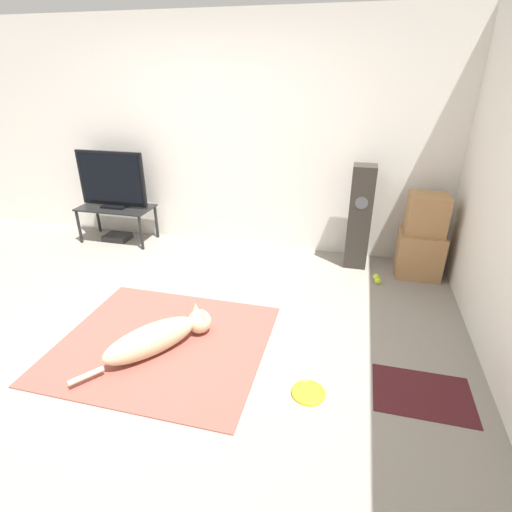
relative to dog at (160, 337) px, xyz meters
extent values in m
plane|color=gray|center=(-0.19, 0.12, -0.13)|extent=(12.00, 12.00, 0.00)
cube|color=silver|center=(-0.19, 2.22, 1.14)|extent=(8.00, 0.06, 2.55)
cube|color=#934C42|center=(-0.03, 0.09, -0.13)|extent=(1.62, 1.43, 0.01)
ellipsoid|color=beige|center=(-0.04, -0.06, 0.00)|extent=(0.61, 0.73, 0.25)
sphere|color=beige|center=(0.21, 0.29, -0.02)|extent=(0.20, 0.20, 0.20)
cone|color=beige|center=(0.17, 0.32, 0.09)|extent=(0.06, 0.06, 0.09)
cone|color=beige|center=(0.26, 0.26, 0.09)|extent=(0.06, 0.06, 0.09)
cylinder|color=beige|center=(-0.33, -0.46, -0.07)|extent=(0.18, 0.22, 0.04)
cylinder|color=yellow|center=(1.17, -0.18, -0.12)|extent=(0.23, 0.23, 0.02)
torus|color=yellow|center=(1.17, -0.18, -0.12)|extent=(0.23, 0.23, 0.02)
cube|color=#A87A4C|center=(2.06, 1.85, 0.10)|extent=(0.44, 0.39, 0.47)
cube|color=#A87A4C|center=(2.06, 1.86, 0.53)|extent=(0.38, 0.33, 0.40)
cube|color=#2D2823|center=(1.42, 1.92, 0.42)|extent=(0.24, 0.24, 1.11)
cylinder|color=#4C4C51|center=(1.42, 1.80, 0.62)|extent=(0.13, 0.00, 0.13)
cube|color=black|center=(-1.51, 1.91, 0.30)|extent=(0.91, 0.45, 0.02)
cylinder|color=black|center=(-1.94, 1.71, 0.08)|extent=(0.04, 0.04, 0.42)
cylinder|color=black|center=(-1.09, 1.71, 0.08)|extent=(0.04, 0.04, 0.42)
cylinder|color=black|center=(-1.94, 2.11, 0.08)|extent=(0.04, 0.04, 0.42)
cylinder|color=black|center=(-1.09, 2.11, 0.08)|extent=(0.04, 0.04, 0.42)
cube|color=black|center=(-1.51, 1.91, 0.32)|extent=(0.30, 0.20, 0.03)
cube|color=black|center=(-1.51, 1.92, 0.66)|extent=(0.86, 0.04, 0.65)
cube|color=black|center=(-1.51, 1.90, 0.66)|extent=(0.79, 0.01, 0.59)
sphere|color=#C6E033|center=(1.50, 1.83, -0.10)|extent=(0.07, 0.07, 0.07)
sphere|color=#C6E033|center=(1.65, 1.60, -0.10)|extent=(0.07, 0.07, 0.07)
sphere|color=#C6E033|center=(1.66, 1.52, -0.10)|extent=(0.07, 0.07, 0.07)
cube|color=black|center=(-1.55, 1.90, -0.10)|extent=(0.31, 0.24, 0.07)
cube|color=#47191E|center=(1.92, 0.01, -0.13)|extent=(0.65, 0.47, 0.01)
camera|label=1|loc=(1.33, -2.24, 1.86)|focal=28.00mm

